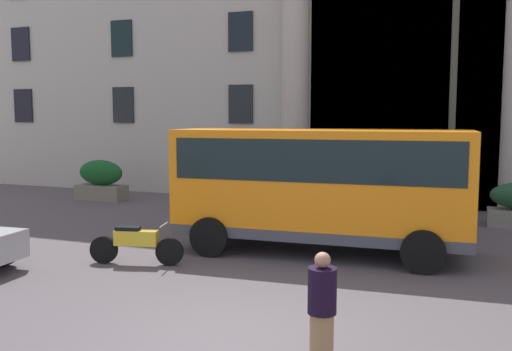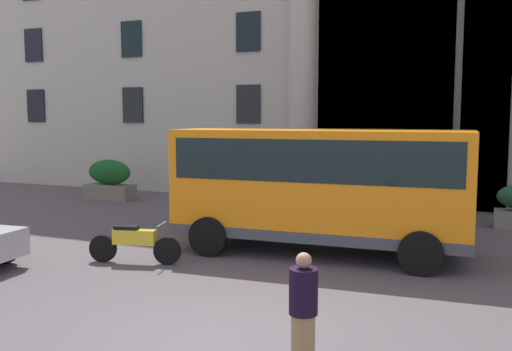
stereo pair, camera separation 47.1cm
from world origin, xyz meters
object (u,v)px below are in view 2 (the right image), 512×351
(hedge_planter_east, at_px, (110,180))
(pedestrian_man_crossing, at_px, (303,313))
(hedge_planter_far_west, at_px, (300,190))
(motorcycle_near_kerb, at_px, (133,242))
(lamppost_plaza_centre, at_px, (458,71))
(orange_minibus, at_px, (321,180))
(hedge_planter_entrance_left, at_px, (425,194))

(hedge_planter_east, bearing_deg, pedestrian_man_crossing, -44.00)
(hedge_planter_far_west, distance_m, motorcycle_near_kerb, 7.38)
(hedge_planter_east, xyz_separation_m, hedge_planter_far_west, (7.70, -0.22, 0.05))
(hedge_planter_east, distance_m, pedestrian_man_crossing, 15.81)
(motorcycle_near_kerb, bearing_deg, pedestrian_man_crossing, -48.74)
(pedestrian_man_crossing, xyz_separation_m, lamppost_plaza_centre, (1.13, 9.49, 3.59))
(orange_minibus, xyz_separation_m, hedge_planter_far_west, (-2.12, 4.76, -0.92))
(orange_minibus, relative_size, lamppost_plaza_centre, 0.91)
(hedge_planter_far_west, height_order, motorcycle_near_kerb, hedge_planter_far_west)
(orange_minibus, height_order, motorcycle_near_kerb, orange_minibus)
(lamppost_plaza_centre, bearing_deg, pedestrian_man_crossing, -96.80)
(hedge_planter_east, distance_m, hedge_planter_far_west, 7.70)
(hedge_planter_entrance_left, xyz_separation_m, pedestrian_man_crossing, (-0.19, -11.34, -0.04))
(orange_minibus, bearing_deg, hedge_planter_entrance_left, 68.55)
(motorcycle_near_kerb, distance_m, pedestrian_man_crossing, 6.14)
(motorcycle_near_kerb, xyz_separation_m, lamppost_plaza_centre, (6.16, 5.98, 3.89))
(hedge_planter_east, height_order, pedestrian_man_crossing, pedestrian_man_crossing)
(orange_minibus, distance_m, hedge_planter_entrance_left, 5.68)
(orange_minibus, distance_m, hedge_planter_east, 11.05)
(hedge_planter_far_west, relative_size, motorcycle_near_kerb, 0.80)
(hedge_planter_entrance_left, distance_m, pedestrian_man_crossing, 11.34)
(hedge_planter_east, height_order, motorcycle_near_kerb, hedge_planter_east)
(hedge_planter_east, relative_size, hedge_planter_far_west, 1.20)
(orange_minibus, xyz_separation_m, lamppost_plaza_centre, (2.69, 3.49, 2.64))
(hedge_planter_east, distance_m, lamppost_plaza_centre, 13.10)
(hedge_planter_east, height_order, hedge_planter_entrance_left, hedge_planter_entrance_left)
(hedge_planter_far_west, xyz_separation_m, lamppost_plaza_centre, (4.81, -1.27, 3.56))
(orange_minibus, bearing_deg, pedestrian_man_crossing, -78.73)
(hedge_planter_entrance_left, height_order, lamppost_plaza_centre, lamppost_plaza_centre)
(hedge_planter_far_west, bearing_deg, pedestrian_man_crossing, -71.14)
(hedge_planter_far_west, bearing_deg, hedge_planter_east, 178.36)
(lamppost_plaza_centre, bearing_deg, hedge_planter_east, 173.21)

